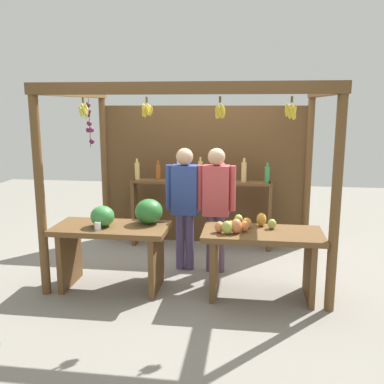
# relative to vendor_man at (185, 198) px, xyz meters

# --- Properties ---
(ground_plane) EXTENTS (12.00, 12.00, 0.00)m
(ground_plane) POSITION_rel_vendor_man_xyz_m (0.10, 0.11, -0.93)
(ground_plane) COLOR gray
(ground_plane) RESTS_ON ground
(market_stall) EXTENTS (3.19, 2.20, 2.30)m
(market_stall) POSITION_rel_vendor_man_xyz_m (0.10, 0.58, 0.42)
(market_stall) COLOR brown
(market_stall) RESTS_ON ground
(fruit_counter_left) EXTENTS (1.29, 0.69, 1.02)m
(fruit_counter_left) POSITION_rel_vendor_man_xyz_m (-0.67, -0.65, -0.29)
(fruit_counter_left) COLOR brown
(fruit_counter_left) RESTS_ON ground
(fruit_counter_right) EXTENTS (1.29, 0.65, 0.90)m
(fruit_counter_right) POSITION_rel_vendor_man_xyz_m (0.92, -0.67, -0.37)
(fruit_counter_right) COLOR brown
(fruit_counter_right) RESTS_ON ground
(bottle_shelf_unit) EXTENTS (2.04, 0.22, 1.36)m
(bottle_shelf_unit) POSITION_rel_vendor_man_xyz_m (0.10, 0.89, -0.12)
(bottle_shelf_unit) COLOR brown
(bottle_shelf_unit) RESTS_ON ground
(vendor_man) EXTENTS (0.48, 0.21, 1.56)m
(vendor_man) POSITION_rel_vendor_man_xyz_m (0.00, 0.00, 0.00)
(vendor_man) COLOR #514676
(vendor_man) RESTS_ON ground
(vendor_woman) EXTENTS (0.48, 0.21, 1.57)m
(vendor_woman) POSITION_rel_vendor_man_xyz_m (0.39, -0.03, 0.01)
(vendor_woman) COLOR #573E54
(vendor_woman) RESTS_ON ground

